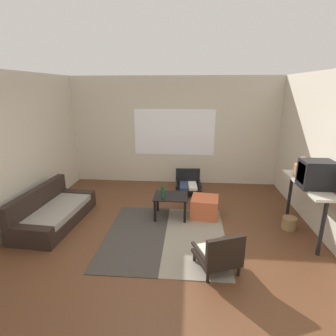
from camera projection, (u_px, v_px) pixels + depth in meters
name	position (u px, v px, depth m)	size (l,w,h in m)	color
ground_plane	(163.00, 245.00, 4.28)	(7.80, 7.80, 0.00)	#56331E
far_wall_with_window	(174.00, 131.00, 6.81)	(5.60, 0.13, 2.70)	beige
side_wall_left	(3.00, 155.00, 4.38)	(0.12, 6.60, 2.70)	beige
area_rug	(165.00, 236.00, 4.52)	(2.02, 2.12, 0.01)	#38332D
couch	(53.00, 213.00, 4.92)	(0.92, 1.78, 0.67)	black
coffee_table	(171.00, 200.00, 5.10)	(0.63, 0.52, 0.45)	black
armchair_by_window	(188.00, 183.00, 6.32)	(0.62, 0.60, 0.55)	black
armchair_striped_foreground	(219.00, 254.00, 3.57)	(0.69, 0.70, 0.62)	black
ottoman_orange	(205.00, 207.00, 5.17)	(0.51, 0.51, 0.39)	#BC5633
console_shelf	(307.00, 190.00, 4.43)	(0.37, 1.45, 0.91)	beige
crt_television	(316.00, 174.00, 4.12)	(0.47, 0.36, 0.44)	black
clay_vase	(301.00, 170.00, 4.67)	(0.25, 0.25, 0.35)	#A87047
glass_bottle	(163.00, 192.00, 4.94)	(0.07, 0.07, 0.28)	#194723
wicker_basket	(289.00, 223.00, 4.74)	(0.25, 0.25, 0.22)	olive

